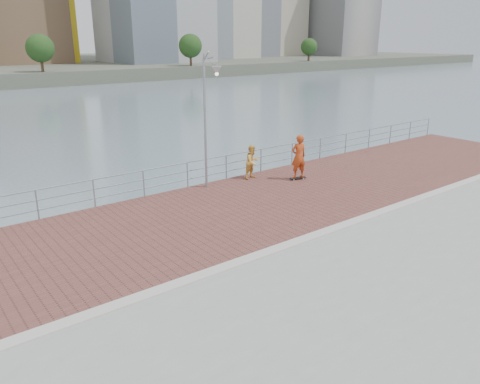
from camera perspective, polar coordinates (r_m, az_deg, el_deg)
water at (r=15.39m, az=4.69°, el=-13.64°), size 400.00×400.00×0.00m
seawall at (r=12.30m, az=21.56°, el=-18.60°), size 40.00×24.00×2.00m
brick_lane at (r=17.03m, az=-3.30°, el=-2.78°), size 40.00×6.80×0.02m
curb at (r=14.42m, az=4.90°, el=-6.78°), size 40.00×0.40×0.06m
guardrail at (r=19.57m, az=-9.00°, el=1.94°), size 39.06×0.06×1.13m
street_lamp at (r=19.04m, az=-3.69°, el=11.29°), size 0.39×1.14×5.37m
skateboard at (r=21.33m, az=7.06°, el=1.72°), size 0.80×0.39×0.09m
skateboarder at (r=21.07m, az=7.16°, el=4.32°), size 0.81×0.63×1.96m
bystander at (r=21.19m, az=1.52°, el=3.70°), size 0.82×0.68×1.53m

